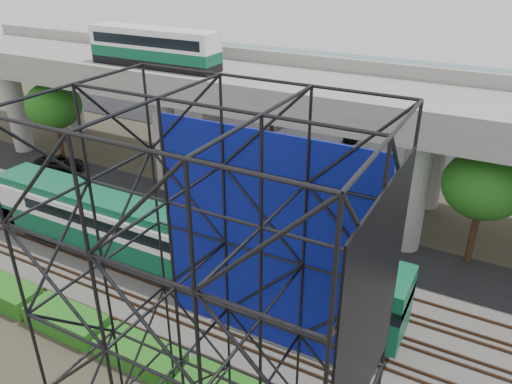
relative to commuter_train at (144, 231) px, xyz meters
The scene contains 13 objects.
ground 5.08m from the commuter_train, 28.59° to the right, with size 140.00×140.00×0.00m, color #474233.
ballast_bed 4.60m from the commuter_train, ahead, with size 90.00×12.00×0.20m, color slate.
service_road 9.68m from the commuter_train, 66.65° to the left, with size 90.00×5.00×0.08m, color black.
parking_lot 32.33m from the commuter_train, 83.46° to the left, with size 90.00×18.00×0.08m, color black.
harbor_water 54.20m from the commuter_train, 86.11° to the left, with size 140.00×40.00×0.03m, color #466674.
rail_tracks 4.50m from the commuter_train, ahead, with size 90.00×9.52×0.16m.
commuter_train is the anchor object (origin of this frame).
overpass 15.22m from the commuter_train, 79.07° to the left, with size 80.00×12.00×12.40m.
scaffold_tower 16.11m from the commuter_train, 40.29° to the right, with size 9.36×6.36×15.00m.
hedge_strip 8.18m from the commuter_train, 53.41° to the right, with size 34.60×1.80×1.20m.
trees 14.45m from the commuter_train, 94.02° to the left, with size 40.94×16.94×7.69m.
suv 19.36m from the commuter_train, 153.52° to the left, with size 2.13×4.62×1.28m, color black.
parked_cars 32.12m from the commuter_train, 81.00° to the left, with size 36.20×9.68×1.32m.
Camera 1 is at (14.72, -17.81, 18.49)m, focal length 35.00 mm.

